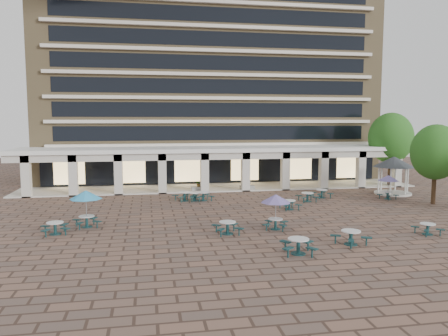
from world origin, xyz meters
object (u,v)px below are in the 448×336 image
at_px(picnic_table_2, 351,236).
at_px(gazebo, 394,166).
at_px(picnic_table_1, 298,245).
at_px(planter_left, 199,187).
at_px(picnic_table_0, 55,227).
at_px(planter_right, 247,185).

distance_m(picnic_table_2, gazebo, 20.04).
xyz_separation_m(picnic_table_1, picnic_table_2, (3.62, 1.18, -0.01)).
xyz_separation_m(picnic_table_2, gazebo, (12.15, 15.77, 2.27)).
distance_m(gazebo, planter_left, 19.39).
xyz_separation_m(picnic_table_0, planter_left, (10.95, 15.17, -0.03)).
relative_size(picnic_table_1, picnic_table_2, 0.97).
height_order(picnic_table_0, planter_right, planter_right).
relative_size(gazebo, planter_right, 2.63).
xyz_separation_m(picnic_table_1, planter_right, (2.20, 21.79, -0.01)).
xyz_separation_m(picnic_table_0, picnic_table_1, (13.81, -6.62, 0.05)).
height_order(picnic_table_1, gazebo, gazebo).
bearing_deg(picnic_table_1, picnic_table_2, 29.66).
height_order(gazebo, planter_left, gazebo).
bearing_deg(picnic_table_0, picnic_table_2, -30.86).
bearing_deg(planter_left, planter_right, -0.00).
relative_size(picnic_table_1, planter_left, 1.46).
bearing_deg(gazebo, planter_right, 160.41).
relative_size(picnic_table_2, planter_left, 1.50).
xyz_separation_m(planter_left, planter_right, (5.06, -0.00, 0.07)).
distance_m(picnic_table_0, gazebo, 31.42).
height_order(picnic_table_0, planter_left, planter_left).
bearing_deg(gazebo, picnic_table_0, -160.74).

